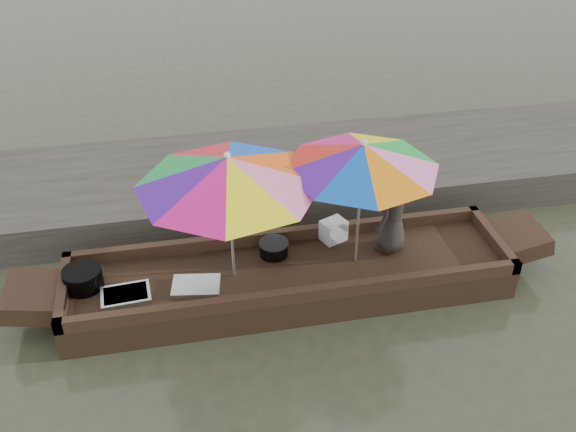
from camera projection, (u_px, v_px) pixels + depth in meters
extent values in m
plane|color=#2F3625|center=(290.00, 292.00, 7.45)|extent=(80.00, 80.00, 0.00)
cube|color=#2D2B26|center=(260.00, 179.00, 9.10)|extent=(22.00, 2.20, 0.50)
cube|color=black|center=(290.00, 280.00, 7.35)|extent=(5.02, 1.20, 0.35)
cylinder|color=black|center=(83.00, 279.00, 6.93)|extent=(0.42, 0.42, 0.22)
cube|color=silver|center=(126.00, 296.00, 6.79)|extent=(0.54, 0.39, 0.09)
cube|color=silver|center=(196.00, 286.00, 6.95)|extent=(0.56, 0.43, 0.06)
cylinder|color=black|center=(274.00, 249.00, 7.43)|extent=(0.33, 0.33, 0.15)
cube|color=silver|center=(333.00, 230.00, 7.64)|extent=(0.34, 0.31, 0.26)
imported|color=black|center=(393.00, 212.00, 7.28)|extent=(0.60, 0.59, 1.03)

